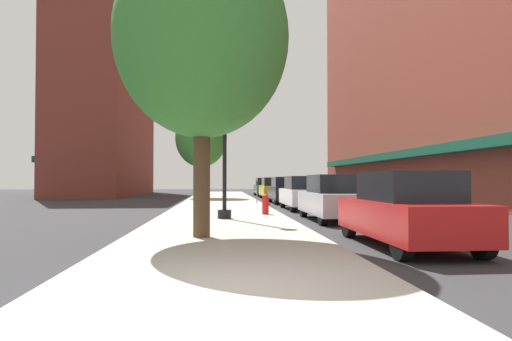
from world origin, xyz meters
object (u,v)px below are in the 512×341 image
(fire_hydrant, at_px, (265,204))
(parking_meter_near, at_px, (257,189))
(tree_near, at_px, (202,39))
(car_white, at_px, (303,193))
(car_yellow, at_px, (273,188))
(car_black, at_px, (286,190))
(car_silver, at_px, (333,198))
(car_green, at_px, (265,187))
(car_red, at_px, (405,210))
(lamppost, at_px, (225,131))
(tree_mid, at_px, (201,138))

(fire_hydrant, relative_size, parking_meter_near, 0.60)
(tree_near, bearing_deg, parking_meter_near, 79.94)
(car_white, relative_size, car_yellow, 1.00)
(car_black, bearing_deg, car_white, -88.97)
(parking_meter_near, height_order, car_black, car_black)
(car_silver, bearing_deg, parking_meter_near, 99.29)
(fire_hydrant, xyz_separation_m, car_white, (2.30, 4.08, 0.29))
(car_black, xyz_separation_m, car_green, (0.00, 12.31, 0.00))
(car_red, bearing_deg, tree_near, 167.88)
(car_red, relative_size, car_yellow, 1.00)
(car_silver, distance_m, car_green, 23.63)
(tree_near, bearing_deg, lamppost, 82.97)
(parking_meter_near, bearing_deg, car_green, 82.07)
(tree_near, xyz_separation_m, car_yellow, (4.52, 22.74, -4.06))
(car_silver, relative_size, car_white, 1.00)
(car_white, distance_m, car_yellow, 12.20)
(tree_mid, relative_size, car_white, 1.59)
(tree_near, xyz_separation_m, tree_mid, (-1.02, 22.26, -0.19))
(car_silver, distance_m, car_white, 5.67)
(parking_meter_near, bearing_deg, tree_mid, 114.85)
(parking_meter_near, bearing_deg, tree_near, -100.06)
(fire_hydrant, height_order, tree_near, tree_near)
(parking_meter_near, relative_size, car_silver, 0.30)
(fire_hydrant, height_order, car_yellow, car_yellow)
(lamppost, distance_m, car_green, 24.15)
(car_silver, xyz_separation_m, car_green, (0.00, 23.63, 0.00))
(parking_meter_near, xyz_separation_m, car_green, (1.95, 13.99, -0.14))
(lamppost, distance_m, car_black, 12.30)
(car_silver, bearing_deg, fire_hydrant, 143.27)
(fire_hydrant, height_order, car_white, car_white)
(lamppost, distance_m, parking_meter_near, 10.17)
(parking_meter_near, height_order, car_green, car_green)
(lamppost, xyz_separation_m, parking_meter_near, (1.98, 9.72, -2.25))
(car_silver, relative_size, car_black, 1.00)
(car_silver, bearing_deg, lamppost, 178.98)
(tree_near, xyz_separation_m, car_black, (4.52, 16.20, -4.06))
(car_black, bearing_deg, parking_meter_near, -138.12)
(tree_near, height_order, car_black, tree_near)
(car_red, distance_m, car_green, 29.63)
(car_red, distance_m, car_white, 11.67)
(car_white, xyz_separation_m, car_black, (0.00, 5.66, 0.00))
(lamppost, relative_size, car_white, 1.37)
(car_green, bearing_deg, car_red, -88.33)
(fire_hydrant, bearing_deg, car_black, 76.69)
(car_red, relative_size, car_silver, 1.00)
(parking_meter_near, bearing_deg, fire_hydrant, -92.52)
(fire_hydrant, bearing_deg, tree_near, -108.97)
(fire_hydrant, distance_m, car_red, 7.94)
(tree_mid, bearing_deg, car_silver, -72.33)
(car_red, bearing_deg, car_black, 91.89)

